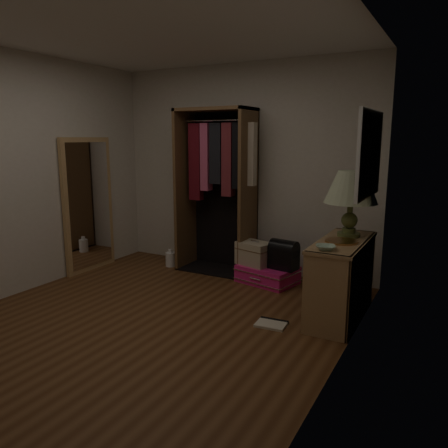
% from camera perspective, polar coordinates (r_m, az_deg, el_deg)
% --- Properties ---
extents(ground, '(4.00, 4.00, 0.00)m').
position_cam_1_polar(ground, '(4.24, -10.00, -12.52)').
color(ground, '#512E17').
rests_on(ground, ground).
extents(room_walls, '(3.52, 4.02, 2.60)m').
position_cam_1_polar(room_walls, '(3.88, -9.47, 8.21)').
color(room_walls, beige).
rests_on(room_walls, ground).
extents(console_bookshelf, '(0.42, 1.12, 0.75)m').
position_cam_1_polar(console_bookshelf, '(4.34, 15.12, -6.59)').
color(console_bookshelf, '#987249').
rests_on(console_bookshelf, ground).
extents(open_wardrobe, '(1.02, 0.50, 2.05)m').
position_cam_1_polar(open_wardrobe, '(5.50, -0.64, 6.24)').
color(open_wardrobe, brown).
rests_on(open_wardrobe, ground).
extents(floor_mirror, '(0.06, 0.80, 1.70)m').
position_cam_1_polar(floor_mirror, '(5.84, -17.30, 2.38)').
color(floor_mirror, tan).
rests_on(floor_mirror, ground).
extents(pink_suitcase, '(0.75, 0.61, 0.20)m').
position_cam_1_polar(pink_suitcase, '(5.24, 5.70, -6.54)').
color(pink_suitcase, '#D91A71').
rests_on(pink_suitcase, ground).
extents(train_case, '(0.46, 0.37, 0.29)m').
position_cam_1_polar(train_case, '(5.22, 4.01, -3.82)').
color(train_case, tan).
rests_on(train_case, pink_suitcase).
extents(black_bag, '(0.34, 0.25, 0.34)m').
position_cam_1_polar(black_bag, '(5.08, 7.81, -3.90)').
color(black_bag, black).
rests_on(black_bag, pink_suitcase).
extents(table_lamp, '(0.60, 0.60, 0.64)m').
position_cam_1_polar(table_lamp, '(4.35, 16.27, 4.45)').
color(table_lamp, '#4C592B').
rests_on(table_lamp, console_bookshelf).
extents(brass_tray, '(0.37, 0.37, 0.02)m').
position_cam_1_polar(brass_tray, '(4.15, 15.08, -2.19)').
color(brass_tray, '#AC7942').
rests_on(brass_tray, console_bookshelf).
extents(ceramic_bowl, '(0.22, 0.22, 0.04)m').
position_cam_1_polar(ceramic_bowl, '(3.83, 13.13, -3.01)').
color(ceramic_bowl, '#A7C9B0').
rests_on(ceramic_bowl, console_bookshelf).
extents(white_jug, '(0.15, 0.15, 0.23)m').
position_cam_1_polar(white_jug, '(5.90, -7.00, -4.56)').
color(white_jug, white).
rests_on(white_jug, ground).
extents(floor_book, '(0.29, 0.24, 0.03)m').
position_cam_1_polar(floor_book, '(4.15, 6.26, -12.79)').
color(floor_book, beige).
rests_on(floor_book, ground).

